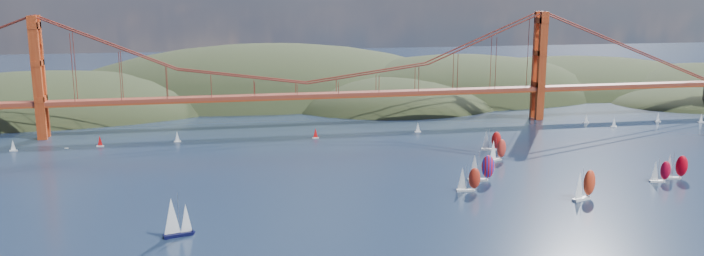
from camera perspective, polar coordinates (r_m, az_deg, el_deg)
name	(u,v)px	position (r m, az deg, el deg)	size (l,w,h in m)	color
headlands	(357,113)	(439.08, 0.40, 1.22)	(725.00, 225.00, 96.00)	black
bridge	(303,62)	(328.95, -4.12, 5.53)	(552.00, 12.00, 55.00)	maroon
sloop_navy	(176,217)	(194.75, -14.42, -7.21)	(8.43, 5.81, 12.49)	black
racer_0	(468,179)	(232.95, 9.63, -4.18)	(8.14, 4.05, 9.16)	white
racer_1	(584,184)	(232.84, 18.74, -4.46)	(9.66, 6.46, 10.81)	silver
racer_2	(660,171)	(263.58, 24.23, -3.27)	(7.50, 3.23, 8.52)	white
racer_3	(497,149)	(275.83, 11.97, -1.75)	(8.42, 5.20, 9.42)	silver
racer_4	(675,166)	(269.84, 25.27, -2.90)	(8.71, 4.80, 9.76)	silver
racer_5	(491,140)	(292.39, 11.48, -1.00)	(8.16, 5.55, 9.13)	silver
racer_rwb	(481,167)	(245.88, 10.66, -3.21)	(9.45, 5.16, 10.60)	silver
distant_boat_1	(13,145)	(318.62, -26.35, -1.31)	(3.00, 2.00, 4.70)	silver
distant_boat_2	(100,141)	(312.93, -20.22, -1.02)	(3.00, 2.00, 4.70)	silver
distant_boat_3	(177,137)	(311.90, -14.33, -0.70)	(3.00, 2.00, 4.70)	silver
distant_boat_4	(586,118)	(363.27, 18.89, 0.75)	(3.00, 2.00, 4.70)	silver
distant_boat_5	(614,122)	(357.80, 20.95, 0.45)	(3.00, 2.00, 4.70)	silver
distant_boat_6	(658,117)	(380.10, 24.09, 0.82)	(3.00, 2.00, 4.70)	silver
distant_boat_7	(701,118)	(387.39, 27.03, 0.75)	(3.00, 2.00, 4.70)	silver
distant_boat_8	(418,127)	(323.78, 5.50, 0.06)	(3.00, 2.00, 4.70)	silver
distant_boat_9	(316,133)	(309.71, -3.05, -0.43)	(3.00, 2.00, 4.70)	silver
gull	(67,148)	(175.76, -22.64, -1.57)	(0.90, 0.25, 0.17)	white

